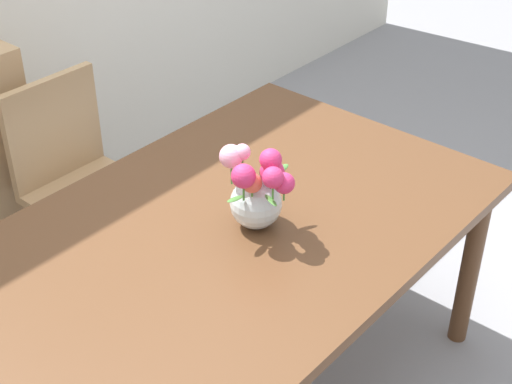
# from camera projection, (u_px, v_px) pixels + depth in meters

# --- Properties ---
(dining_table) EXTENTS (1.81, 1.11, 0.74)m
(dining_table) POSITION_uv_depth(u_px,v_px,m) (220.00, 251.00, 2.35)
(dining_table) COLOR brown
(dining_table) RESTS_ON ground_plane
(chair_far) EXTENTS (0.42, 0.42, 0.90)m
(chair_far) POSITION_uv_depth(u_px,v_px,m) (77.00, 175.00, 3.00)
(chair_far) COLOR tan
(chair_far) RESTS_ON ground_plane
(flower_vase) EXTENTS (0.24, 0.24, 0.28)m
(flower_vase) POSITION_uv_depth(u_px,v_px,m) (257.00, 191.00, 2.26)
(flower_vase) COLOR silver
(flower_vase) RESTS_ON dining_table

